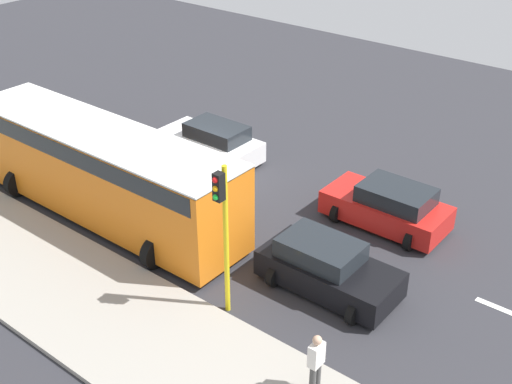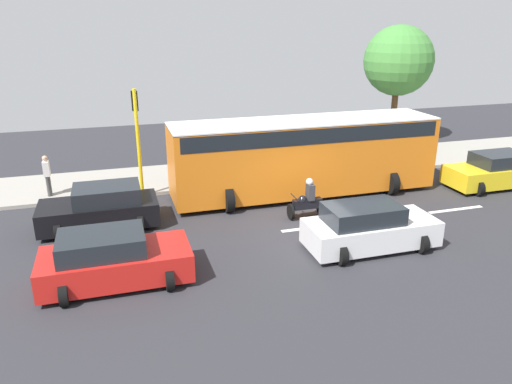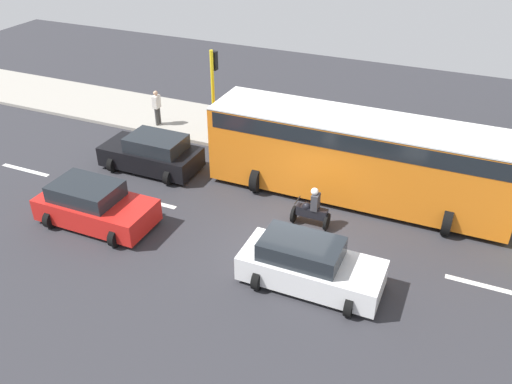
# 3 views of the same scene
# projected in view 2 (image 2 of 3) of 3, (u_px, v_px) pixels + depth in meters

# --- Properties ---
(ground_plane) EXTENTS (40.00, 60.00, 0.10)m
(ground_plane) POSITION_uv_depth(u_px,v_px,m) (313.00, 229.00, 17.35)
(ground_plane) COLOR #2D2D33
(sidewalk) EXTENTS (4.00, 60.00, 0.15)m
(sidewalk) POSITION_uv_depth(u_px,v_px,m) (257.00, 170.00, 23.62)
(sidewalk) COLOR #9E998E
(sidewalk) RESTS_ON ground
(lane_stripe_north) EXTENTS (0.20, 2.40, 0.01)m
(lane_stripe_north) POSITION_uv_depth(u_px,v_px,m) (456.00, 210.00, 18.96)
(lane_stripe_north) COLOR white
(lane_stripe_north) RESTS_ON ground
(lane_stripe_mid) EXTENTS (0.20, 2.40, 0.01)m
(lane_stripe_mid) POSITION_uv_depth(u_px,v_px,m) (313.00, 227.00, 17.33)
(lane_stripe_mid) COLOR white
(lane_stripe_mid) RESTS_ON ground
(lane_stripe_south) EXTENTS (0.20, 2.40, 0.01)m
(lane_stripe_south) POSITION_uv_depth(u_px,v_px,m) (141.00, 249.00, 15.70)
(lane_stripe_south) COLOR white
(lane_stripe_south) RESTS_ON ground
(car_black) EXTENTS (2.27, 4.05, 1.52)m
(car_black) POSITION_uv_depth(u_px,v_px,m) (101.00, 208.00, 17.16)
(car_black) COLOR black
(car_black) RESTS_ON ground
(car_yellow_cab) EXTENTS (2.19, 4.00, 1.52)m
(car_yellow_cab) POSITION_uv_depth(u_px,v_px,m) (494.00, 171.00, 21.31)
(car_yellow_cab) COLOR yellow
(car_yellow_cab) RESTS_ON ground
(car_white) EXTENTS (2.16, 4.22, 1.52)m
(car_white) POSITION_uv_depth(u_px,v_px,m) (369.00, 228.00, 15.55)
(car_white) COLOR white
(car_white) RESTS_ON ground
(car_red) EXTENTS (2.30, 4.11, 1.52)m
(car_red) POSITION_uv_depth(u_px,v_px,m) (113.00, 260.00, 13.51)
(car_red) COLOR red
(car_red) RESTS_ON ground
(city_bus) EXTENTS (3.20, 11.00, 3.16)m
(city_bus) POSITION_uv_depth(u_px,v_px,m) (304.00, 151.00, 20.09)
(city_bus) COLOR orange
(city_bus) RESTS_ON ground
(motorcycle) EXTENTS (0.60, 1.30, 1.53)m
(motorcycle) POSITION_uv_depth(u_px,v_px,m) (307.00, 201.00, 18.01)
(motorcycle) COLOR black
(motorcycle) RESTS_ON ground
(pedestrian_near_signal) EXTENTS (0.40, 0.24, 1.69)m
(pedestrian_near_signal) POSITION_uv_depth(u_px,v_px,m) (47.00, 174.00, 19.77)
(pedestrian_near_signal) COLOR #3F3F3F
(pedestrian_near_signal) RESTS_ON sidewalk
(traffic_light_corner) EXTENTS (0.49, 0.24, 4.50)m
(traffic_light_corner) POSITION_uv_depth(u_px,v_px,m) (137.00, 129.00, 19.20)
(traffic_light_corner) COLOR yellow
(traffic_light_corner) RESTS_ON ground
(street_tree_center) EXTENTS (3.97, 3.97, 6.74)m
(street_tree_center) POSITION_uv_depth(u_px,v_px,m) (399.00, 61.00, 27.86)
(street_tree_center) COLOR brown
(street_tree_center) RESTS_ON ground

